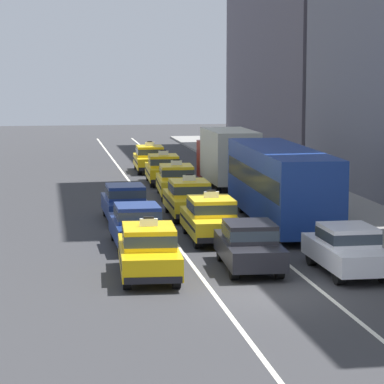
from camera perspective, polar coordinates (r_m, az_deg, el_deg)
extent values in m
plane|color=#353538|center=(27.09, 4.85, -6.35)|extent=(160.00, 160.00, 0.00)
cube|color=silver|center=(46.22, -3.05, -0.45)|extent=(0.14, 80.00, 0.01)
cube|color=silver|center=(46.66, 0.86, -0.37)|extent=(0.14, 80.00, 0.01)
cube|color=gray|center=(43.21, 9.35, -1.03)|extent=(4.00, 90.00, 0.15)
cube|color=#5B5660|center=(69.42, 6.60, 11.65)|extent=(6.00, 23.88, 22.75)
cylinder|color=black|center=(30.62, -4.24, -4.08)|extent=(0.27, 0.65, 0.64)
cylinder|color=black|center=(30.70, -1.48, -4.03)|extent=(0.27, 0.65, 0.64)
cylinder|color=black|center=(27.63, -4.04, -5.38)|extent=(0.27, 0.65, 0.64)
cylinder|color=black|center=(27.72, -0.97, -5.31)|extent=(0.27, 0.65, 0.64)
cube|color=yellow|center=(29.08, -2.69, -4.00)|extent=(2.04, 4.59, 0.70)
cube|color=black|center=(29.07, -2.69, -3.90)|extent=(2.04, 4.23, 0.10)
cube|color=yellow|center=(28.81, -2.69, -2.75)|extent=(1.71, 2.18, 0.64)
cube|color=#2D3842|center=(28.81, -2.69, -2.75)|extent=(1.73, 2.20, 0.35)
cube|color=white|center=(28.73, -2.69, -1.89)|extent=(0.57, 0.15, 0.24)
cube|color=black|center=(28.71, -2.69, -1.59)|extent=(0.33, 0.13, 0.06)
cube|color=black|center=(31.30, -2.93, -3.62)|extent=(1.72, 0.23, 0.20)
cube|color=black|center=(26.98, -2.41, -5.47)|extent=(1.72, 0.23, 0.20)
cylinder|color=black|center=(35.37, -4.83, -2.49)|extent=(0.25, 0.64, 0.64)
cylinder|color=black|center=(35.52, -2.51, -2.42)|extent=(0.25, 0.64, 0.64)
cylinder|color=black|center=(32.59, -4.39, -3.36)|extent=(0.25, 0.64, 0.64)
cylinder|color=black|center=(32.75, -1.87, -3.29)|extent=(0.25, 0.64, 0.64)
cube|color=navy|center=(33.99, -3.41, -2.33)|extent=(1.81, 4.32, 0.66)
cube|color=navy|center=(33.78, -3.40, -1.30)|extent=(1.58, 1.92, 0.60)
cube|color=#2D3842|center=(33.78, -3.40, -1.30)|extent=(1.60, 1.94, 0.33)
cylinder|color=black|center=(41.08, -5.34, -1.06)|extent=(0.25, 0.64, 0.64)
cylinder|color=black|center=(41.22, -3.34, -1.01)|extent=(0.25, 0.64, 0.64)
cylinder|color=black|center=(38.29, -5.01, -1.70)|extent=(0.25, 0.64, 0.64)
cylinder|color=black|center=(38.43, -2.86, -1.65)|extent=(0.25, 0.64, 0.64)
cube|color=navy|center=(39.70, -4.15, -0.87)|extent=(1.82, 4.32, 0.66)
cube|color=navy|center=(39.51, -4.14, 0.01)|extent=(1.59, 1.92, 0.60)
cube|color=#2D3842|center=(39.51, -4.14, 0.01)|extent=(1.61, 1.94, 0.33)
cylinder|color=black|center=(31.55, 1.81, -3.71)|extent=(0.27, 0.65, 0.64)
cylinder|color=black|center=(31.79, 4.39, -3.64)|extent=(0.27, 0.65, 0.64)
cylinder|color=black|center=(28.81, 2.61, -4.82)|extent=(0.27, 0.65, 0.64)
cylinder|color=black|center=(29.06, 5.43, -4.74)|extent=(0.27, 0.65, 0.64)
cube|color=black|center=(30.23, 3.55, -3.59)|extent=(1.96, 4.38, 0.66)
cube|color=black|center=(30.01, 3.59, -2.45)|extent=(1.65, 1.97, 0.60)
cube|color=#2D3842|center=(30.01, 3.59, -2.45)|extent=(1.67, 1.99, 0.33)
cylinder|color=black|center=(36.68, -0.36, -2.09)|extent=(0.25, 0.64, 0.64)
cylinder|color=black|center=(36.90, 1.91, -2.03)|extent=(0.25, 0.64, 0.64)
cylinder|color=black|center=(33.70, 0.34, -2.97)|extent=(0.25, 0.64, 0.64)
cylinder|color=black|center=(33.94, 2.81, -2.90)|extent=(0.25, 0.64, 0.64)
cube|color=yellow|center=(35.23, 1.16, -1.92)|extent=(1.88, 4.53, 0.70)
cube|color=black|center=(35.22, 1.16, -1.84)|extent=(1.89, 4.17, 0.10)
cube|color=yellow|center=(34.98, 1.20, -0.88)|extent=(1.64, 2.13, 0.64)
cube|color=#2D3842|center=(34.98, 1.20, -0.88)|extent=(1.66, 2.15, 0.35)
cube|color=white|center=(34.92, 1.21, -0.17)|extent=(0.56, 0.13, 0.24)
cube|color=black|center=(34.90, 1.21, 0.08)|extent=(0.32, 0.12, 0.06)
cube|color=black|center=(37.43, 0.62, -1.74)|extent=(1.71, 0.17, 0.20)
cube|color=black|center=(33.13, 1.77, -2.98)|extent=(1.71, 0.17, 0.20)
cylinder|color=black|center=(41.97, -1.49, -0.84)|extent=(0.25, 0.64, 0.64)
cylinder|color=black|center=(42.16, 0.50, -0.80)|extent=(0.25, 0.64, 0.64)
cylinder|color=black|center=(38.97, -0.97, -1.51)|extent=(0.25, 0.64, 0.64)
cylinder|color=black|center=(39.18, 1.18, -1.46)|extent=(0.25, 0.64, 0.64)
cube|color=yellow|center=(40.51, -0.20, -0.65)|extent=(1.87, 4.53, 0.70)
cube|color=black|center=(40.50, -0.20, -0.58)|extent=(1.89, 4.17, 0.10)
cube|color=yellow|center=(40.27, -0.17, 0.26)|extent=(1.63, 2.13, 0.64)
cube|color=#2D3842|center=(40.27, -0.17, 0.26)|extent=(1.65, 2.15, 0.35)
cube|color=white|center=(40.21, -0.18, 0.88)|extent=(0.56, 0.13, 0.24)
cube|color=black|center=(40.20, -0.18, 1.09)|extent=(0.32, 0.12, 0.06)
cube|color=black|center=(42.71, -0.62, -0.56)|extent=(1.71, 0.17, 0.20)
cube|color=black|center=(38.38, 0.25, -1.50)|extent=(1.71, 0.17, 0.20)
cylinder|color=black|center=(48.35, -2.00, 0.29)|extent=(0.28, 0.65, 0.64)
cylinder|color=black|center=(48.46, -0.26, 0.31)|extent=(0.28, 0.65, 0.64)
cylinder|color=black|center=(45.32, -1.76, -0.21)|extent=(0.28, 0.65, 0.64)
cylinder|color=black|center=(45.45, 0.10, -0.18)|extent=(0.28, 0.65, 0.64)
cube|color=yellow|center=(46.84, -0.98, 0.49)|extent=(2.07, 4.60, 0.70)
cube|color=black|center=(46.84, -0.98, 0.55)|extent=(2.06, 4.24, 0.10)
cube|color=yellow|center=(46.62, -0.97, 1.28)|extent=(1.72, 2.19, 0.64)
cube|color=#2D3842|center=(46.62, -0.97, 1.28)|extent=(1.74, 2.21, 0.35)
cube|color=white|center=(46.57, -0.97, 1.82)|extent=(0.57, 0.15, 0.24)
cube|color=black|center=(46.55, -0.97, 2.00)|extent=(0.33, 0.13, 0.06)
cube|color=black|center=(49.06, -1.19, 0.52)|extent=(1.72, 0.24, 0.20)
cube|color=black|center=(44.69, -0.75, -0.19)|extent=(1.72, 0.24, 0.20)
cylinder|color=black|center=(53.75, -2.70, 1.04)|extent=(0.27, 0.65, 0.64)
cylinder|color=black|center=(53.86, -1.14, 1.06)|extent=(0.27, 0.65, 0.64)
cylinder|color=black|center=(50.72, -2.48, 0.64)|extent=(0.27, 0.65, 0.64)
cylinder|color=black|center=(50.84, -0.82, 0.66)|extent=(0.27, 0.65, 0.64)
cube|color=yellow|center=(52.25, -1.79, 1.24)|extent=(2.01, 4.58, 0.70)
cube|color=black|center=(52.24, -1.79, 1.29)|extent=(2.01, 4.22, 0.10)
cube|color=yellow|center=(52.03, -1.78, 1.95)|extent=(1.70, 2.17, 0.64)
cube|color=#2D3842|center=(52.03, -1.78, 1.95)|extent=(1.72, 2.19, 0.35)
cube|color=white|center=(51.98, -1.78, 2.43)|extent=(0.56, 0.15, 0.24)
cube|color=black|center=(51.97, -1.78, 2.60)|extent=(0.32, 0.12, 0.06)
cube|color=black|center=(54.46, -1.98, 1.24)|extent=(1.71, 0.22, 0.20)
cube|color=black|center=(50.09, -1.58, 0.67)|extent=(1.71, 0.22, 0.20)
cylinder|color=black|center=(59.75, -3.46, 1.71)|extent=(0.26, 0.65, 0.64)
cylinder|color=black|center=(59.86, -2.05, 1.73)|extent=(0.26, 0.65, 0.64)
cylinder|color=black|center=(56.71, -3.25, 1.39)|extent=(0.26, 0.65, 0.64)
cylinder|color=black|center=(56.83, -1.77, 1.41)|extent=(0.26, 0.65, 0.64)
cube|color=yellow|center=(58.25, -2.64, 1.90)|extent=(1.94, 4.56, 0.70)
cube|color=black|center=(58.24, -2.64, 1.95)|extent=(1.95, 4.20, 0.10)
cube|color=yellow|center=(58.04, -2.63, 2.55)|extent=(1.67, 2.15, 0.64)
cube|color=#2D3842|center=(58.04, -2.63, 2.55)|extent=(1.69, 2.17, 0.35)
cube|color=white|center=(58.00, -2.63, 2.98)|extent=(0.56, 0.14, 0.24)
cube|color=black|center=(57.99, -2.63, 3.13)|extent=(0.32, 0.12, 0.06)
cube|color=black|center=(60.47, -2.81, 1.88)|extent=(1.71, 0.19, 0.20)
cube|color=black|center=(56.09, -2.45, 1.42)|extent=(1.71, 0.19, 0.20)
cylinder|color=black|center=(31.15, 7.40, -3.92)|extent=(0.24, 0.64, 0.64)
cylinder|color=black|center=(31.59, 9.91, -3.81)|extent=(0.24, 0.64, 0.64)
cylinder|color=black|center=(28.50, 9.06, -5.05)|extent=(0.24, 0.64, 0.64)
cylinder|color=black|center=(28.99, 11.78, -4.90)|extent=(0.24, 0.64, 0.64)
cube|color=silver|center=(29.98, 9.52, -3.78)|extent=(1.79, 4.31, 0.66)
cube|color=silver|center=(29.77, 9.61, -2.63)|extent=(1.57, 1.91, 0.60)
cube|color=#2D3842|center=(29.77, 9.61, -2.63)|extent=(1.59, 1.93, 0.33)
cylinder|color=black|center=(42.07, 3.09, -0.83)|extent=(0.26, 0.65, 0.64)
cylinder|color=black|center=(42.48, 5.74, -0.78)|extent=(0.26, 0.65, 0.64)
cylinder|color=black|center=(35.58, 5.07, -2.43)|extent=(0.26, 0.65, 0.64)
cylinder|color=black|center=(36.06, 8.18, -2.34)|extent=(0.26, 0.65, 0.64)
cube|color=navy|center=(38.82, 5.46, 0.58)|extent=(2.81, 11.26, 2.90)
cube|color=#2D3842|center=(38.79, 5.47, 0.95)|extent=(2.82, 10.82, 0.84)
cube|color=black|center=(44.09, 3.87, 3.02)|extent=(2.13, 0.14, 0.36)
cylinder|color=black|center=(51.26, 0.78, 0.72)|extent=(0.24, 0.64, 0.64)
cylinder|color=black|center=(51.62, 2.86, 0.76)|extent=(0.24, 0.64, 0.64)
cylinder|color=black|center=(47.46, 1.61, 0.15)|extent=(0.24, 0.64, 0.64)
cylinder|color=black|center=(47.85, 3.85, 0.20)|extent=(0.24, 0.64, 0.64)
cube|color=maroon|center=(52.27, 1.62, 2.01)|extent=(2.11, 2.21, 2.10)
cube|color=#2D3842|center=(53.29, 1.40, 2.45)|extent=(1.93, 0.07, 0.76)
cube|color=beige|center=(49.04, 2.35, 2.28)|extent=(2.33, 5.21, 2.70)
cylinder|color=slate|center=(40.13, 8.91, -0.93)|extent=(0.24, 0.24, 0.89)
cube|color=#2D4CA5|center=(40.03, 8.93, 0.09)|extent=(0.36, 0.22, 0.55)
sphere|color=brown|center=(39.98, 8.94, 0.64)|extent=(0.20, 0.20, 0.20)
cube|color=black|center=(40.18, 9.24, -0.61)|extent=(0.10, 0.20, 0.28)
cylinder|color=slate|center=(48.39, 7.07, 0.53)|extent=(0.24, 0.24, 0.81)
cube|color=black|center=(48.30, 7.08, 1.35)|extent=(0.36, 0.22, 0.59)
sphere|color=beige|center=(48.26, 7.09, 1.83)|extent=(0.20, 0.20, 0.20)
cube|color=brown|center=(48.29, 6.80, 0.76)|extent=(0.10, 0.20, 0.28)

